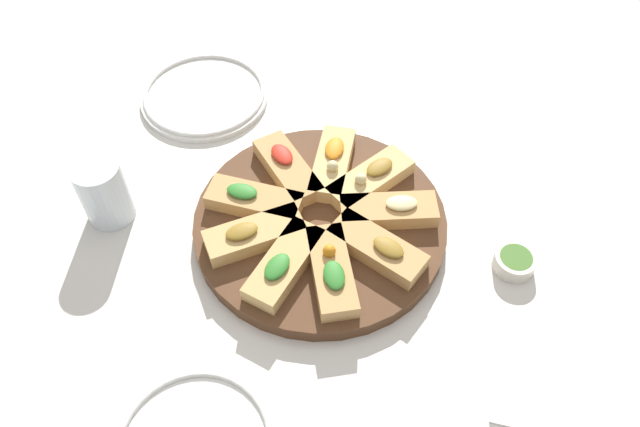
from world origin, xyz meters
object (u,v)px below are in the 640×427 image
Objects in this scene: serving_board at (320,224)px; plate_right at (205,95)px; dipping_bowl at (514,261)px; water_glass at (104,192)px; napkin_stack at (526,392)px.

plate_right is (0.24, 0.28, -0.00)m from serving_board.
dipping_bowl is (0.00, -0.30, 0.00)m from serving_board.
serving_board is 0.33m from water_glass.
plate_right is 2.14× the size of water_glass.
napkin_stack is at bearing -102.48° from water_glass.
napkin_stack is (-0.43, -0.60, -0.00)m from plate_right.
napkin_stack is (-0.14, -0.65, -0.05)m from water_glass.
serving_board is 3.53× the size of water_glass.
plate_right reaches higher than napkin_stack.
serving_board is at bearing -81.17° from water_glass.
plate_right is 0.74m from napkin_stack.
dipping_bowl is (0.20, 0.03, 0.01)m from napkin_stack.
dipping_bowl is at bearing -112.65° from plate_right.
water_glass is at bearing 94.75° from dipping_bowl.
water_glass is (-0.29, 0.05, 0.05)m from plate_right.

